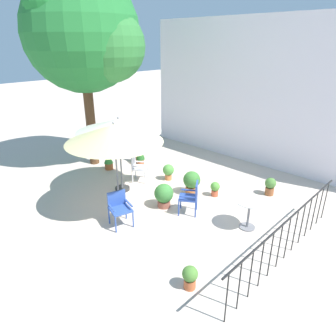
{
  "coord_description": "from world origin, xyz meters",
  "views": [
    {
      "loc": [
        5.23,
        -5.38,
        4.21
      ],
      "look_at": [
        0.0,
        0.02,
        1.05
      ],
      "focal_mm": 32.55,
      "sensor_mm": 36.0,
      "label": 1
    }
  ],
  "objects": [
    {
      "name": "potted_plant_8",
      "position": [
        2.51,
        -2.0,
        0.26
      ],
      "size": [
        0.29,
        0.29,
        0.47
      ],
      "color": "#BC5B33",
      "rests_on": "ground"
    },
    {
      "name": "potted_plant_5",
      "position": [
        1.82,
        2.44,
        0.29
      ],
      "size": [
        0.32,
        0.33,
        0.53
      ],
      "color": "brown",
      "rests_on": "ground"
    },
    {
      "name": "potted_plant_2",
      "position": [
        -1.05,
        1.12,
        0.3
      ],
      "size": [
        0.37,
        0.37,
        0.52
      ],
      "color": "#BD6D3C",
      "rests_on": "ground"
    },
    {
      "name": "cafe_table_0",
      "position": [
        2.25,
        0.47,
        0.52
      ],
      "size": [
        0.71,
        0.71,
        0.75
      ],
      "color": "white",
      "rests_on": "ground"
    },
    {
      "name": "patio_chair_2",
      "position": [
        -0.1,
        -1.58,
        0.5
      ],
      "size": [
        0.59,
        0.59,
        0.84
      ],
      "color": "#2E4E9F",
      "rests_on": "ground"
    },
    {
      "name": "potted_plant_3",
      "position": [
        0.08,
        -0.22,
        0.36
      ],
      "size": [
        0.52,
        0.52,
        0.67
      ],
      "color": "brown",
      "rests_on": "ground"
    },
    {
      "name": "patio_chair_1",
      "position": [
        -1.72,
        0.38,
        0.55
      ],
      "size": [
        0.64,
        0.64,
        0.97
      ],
      "color": "silver",
      "rests_on": "ground"
    },
    {
      "name": "potted_plant_4",
      "position": [
        0.71,
        1.25,
        0.25
      ],
      "size": [
        0.27,
        0.27,
        0.44
      ],
      "color": "#C05335",
      "rests_on": "ground"
    },
    {
      "name": "villa_facade",
      "position": [
        0.0,
        4.5,
        2.5
      ],
      "size": [
        9.27,
        0.3,
        5.0
      ],
      "primitive_type": "cube",
      "color": "white",
      "rests_on": "ground"
    },
    {
      "name": "shade_tree",
      "position": [
        -3.97,
        0.32,
        4.43
      ],
      "size": [
        3.88,
        3.69,
        6.26
      ],
      "color": "brown",
      "rests_on": "ground"
    },
    {
      "name": "potted_plant_6",
      "position": [
        -3.05,
        1.41,
        0.39
      ],
      "size": [
        0.3,
        0.3,
        0.82
      ],
      "color": "#97543A",
      "rests_on": "ground"
    },
    {
      "name": "potted_plant_0",
      "position": [
        -2.64,
        1.31,
        0.44
      ],
      "size": [
        0.32,
        0.32,
        0.83
      ],
      "color": "#BD623F",
      "rests_on": "ground"
    },
    {
      "name": "potted_plant_7",
      "position": [
        -3.17,
        0.29,
        0.31
      ],
      "size": [
        0.32,
        0.32,
        0.59
      ],
      "color": "#A5532A",
      "rests_on": "ground"
    },
    {
      "name": "patio_umbrella_1",
      "position": [
        -1.54,
        -0.38,
        2.0
      ],
      "size": [
        2.4,
        2.4,
        2.25
      ],
      "color": "#2D2D2D",
      "rests_on": "ground"
    },
    {
      "name": "patio_umbrella_0",
      "position": [
        -0.64,
        -1.19,
        2.13
      ],
      "size": [
        2.39,
        2.39,
        2.42
      ],
      "color": "#2D2D2D",
      "rests_on": "ground"
    },
    {
      "name": "patio_chair_0",
      "position": [
        0.82,
        0.03,
        0.51
      ],
      "size": [
        0.63,
        0.62,
        0.88
      ],
      "color": "#284597",
      "rests_on": "ground"
    },
    {
      "name": "potted_plant_1",
      "position": [
        0.11,
        0.9,
        0.38
      ],
      "size": [
        0.51,
        0.51,
        0.7
      ],
      "color": "#B26534",
      "rests_on": "ground"
    },
    {
      "name": "terrace_railing",
      "position": [
        3.4,
        -0.0,
        0.68
      ],
      "size": [
        0.03,
        4.71,
        1.01
      ],
      "color": "black",
      "rests_on": "ground"
    },
    {
      "name": "ground_plane",
      "position": [
        0.0,
        0.0,
        0.0
      ],
      "size": [
        60.0,
        60.0,
        0.0
      ],
      "primitive_type": "plane",
      "color": "beige"
    }
  ]
}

